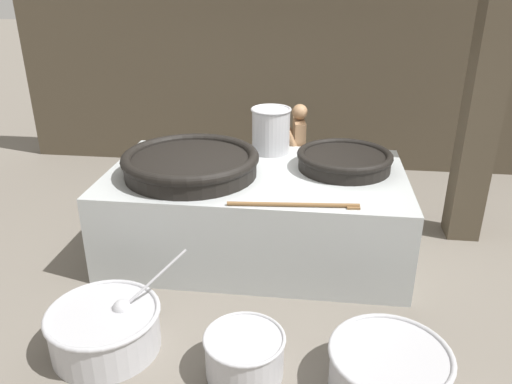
{
  "coord_description": "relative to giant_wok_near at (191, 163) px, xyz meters",
  "views": [
    {
      "loc": [
        0.64,
        -5.09,
        2.98
      ],
      "look_at": [
        0.0,
        0.0,
        0.73
      ],
      "focal_mm": 35.0,
      "sensor_mm": 36.0,
      "label": 1
    }
  ],
  "objects": [
    {
      "name": "prep_bowl_meat",
      "position": [
        1.97,
        -1.87,
        -0.9
      ],
      "size": [
        0.95,
        0.95,
        0.37
      ],
      "color": "#B7B7BC",
      "rests_on": "ground_plane"
    },
    {
      "name": "stirring_paddle",
      "position": [
        1.21,
        -0.68,
        -0.12
      ],
      "size": [
        1.25,
        0.17,
        0.04
      ],
      "rotation": [
        0.0,
        0.0,
        0.08
      ],
      "color": "brown",
      "rests_on": "hearth_platform"
    },
    {
      "name": "cook",
      "position": [
        1.1,
        1.36,
        -0.32
      ],
      "size": [
        0.37,
        0.55,
        1.45
      ],
      "rotation": [
        0.0,
        0.0,
        3.27
      ],
      "color": "#9E7551",
      "rests_on": "ground_plane"
    },
    {
      "name": "giant_wok_near",
      "position": [
        0.0,
        0.0,
        0.0
      ],
      "size": [
        1.48,
        1.48,
        0.25
      ],
      "color": "black",
      "rests_on": "hearth_platform"
    },
    {
      "name": "stock_pot",
      "position": [
        0.79,
        0.84,
        0.15
      ],
      "size": [
        0.49,
        0.49,
        0.55
      ],
      "color": "#B7B7BC",
      "rests_on": "hearth_platform"
    },
    {
      "name": "ground_plane",
      "position": [
        0.69,
        0.16,
        -1.11
      ],
      "size": [
        60.0,
        60.0,
        0.0
      ],
      "primitive_type": "plane",
      "color": "slate"
    },
    {
      "name": "prep_bowl_vegetables",
      "position": [
        -0.38,
        -1.69,
        -0.89
      ],
      "size": [
        1.13,
        0.97,
        0.78
      ],
      "color": "#B7B7BC",
      "rests_on": "ground_plane"
    },
    {
      "name": "prep_bowl_extra",
      "position": [
        0.85,
        -1.84,
        -0.91
      ],
      "size": [
        0.66,
        0.66,
        0.36
      ],
      "color": "#B7B7BC",
      "rests_on": "ground_plane"
    },
    {
      "name": "giant_wok_far",
      "position": [
        1.66,
        0.38,
        -0.03
      ],
      "size": [
        1.06,
        1.06,
        0.2
      ],
      "color": "black",
      "rests_on": "hearth_platform"
    },
    {
      "name": "support_pillar",
      "position": [
        3.17,
        0.84,
        0.97
      ],
      "size": [
        0.37,
        0.37,
        4.16
      ],
      "primitive_type": "cube",
      "color": "#4C4233",
      "rests_on": "ground_plane"
    },
    {
      "name": "hearth_platform",
      "position": [
        0.69,
        0.16,
        -0.62
      ],
      "size": [
        3.28,
        1.89,
        0.97
      ],
      "color": "#B2B7B7",
      "rests_on": "ground_plane"
    },
    {
      "name": "back_wall",
      "position": [
        0.69,
        3.13,
        0.97
      ],
      "size": [
        8.53,
        0.24,
        4.16
      ],
      "primitive_type": "cube",
      "color": "#4C4233",
      "rests_on": "ground_plane"
    }
  ]
}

